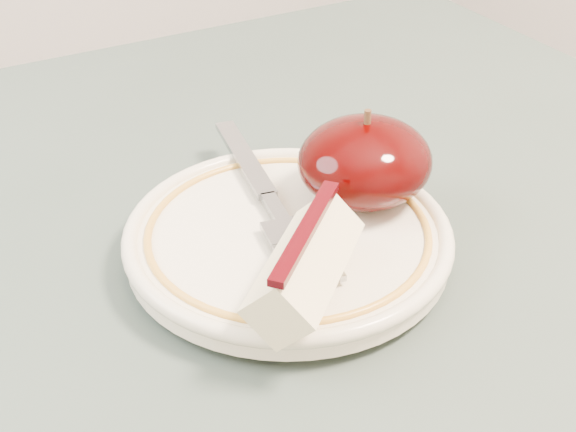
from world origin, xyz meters
TOP-DOWN VIEW (x-y plane):
  - plate at (0.10, 0.10)m, footprint 0.18×0.18m
  - apple_half at (0.15, 0.11)m, footprint 0.08×0.07m
  - apple_wedge at (0.08, 0.05)m, footprint 0.09×0.08m
  - fork at (0.10, 0.13)m, footprint 0.05×0.18m

SIDE VIEW (x-z plane):
  - plate at x=0.10m, z-range 0.75..0.77m
  - fork at x=0.10m, z-range 0.77..0.78m
  - apple_wedge at x=0.08m, z-range 0.77..0.81m
  - apple_half at x=0.15m, z-range 0.76..0.82m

